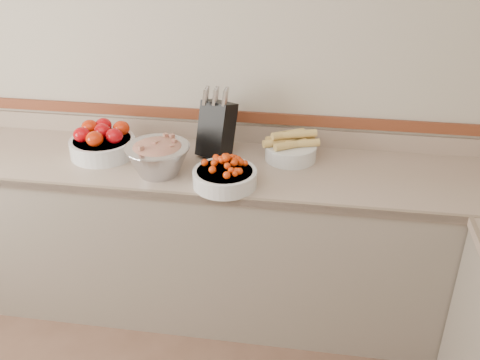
# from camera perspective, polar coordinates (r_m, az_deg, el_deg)

# --- Properties ---
(back_wall) EXTENTS (4.00, 0.00, 4.00)m
(back_wall) POSITION_cam_1_polar(r_m,az_deg,el_deg) (2.93, -4.90, 11.68)
(back_wall) COLOR #BDB19C
(back_wall) RESTS_ON ground_plane
(counter_back) EXTENTS (4.00, 0.65, 1.08)m
(counter_back) POSITION_cam_1_polar(r_m,az_deg,el_deg) (3.01, -5.66, -5.77)
(counter_back) COLOR gray
(counter_back) RESTS_ON ground_plane
(knife_block) EXTENTS (0.22, 0.24, 0.38)m
(knife_block) POSITION_cam_1_polar(r_m,az_deg,el_deg) (2.80, -2.53, 5.58)
(knife_block) COLOR black
(knife_block) RESTS_ON counter_back
(tomato_bowl) EXTENTS (0.35, 0.35, 0.17)m
(tomato_bowl) POSITION_cam_1_polar(r_m,az_deg,el_deg) (2.92, -14.47, 3.92)
(tomato_bowl) COLOR silver
(tomato_bowl) RESTS_ON counter_back
(cherry_tomato_bowl) EXTENTS (0.31, 0.31, 0.17)m
(cherry_tomato_bowl) POSITION_cam_1_polar(r_m,az_deg,el_deg) (2.53, -1.64, 0.53)
(cherry_tomato_bowl) COLOR silver
(cherry_tomato_bowl) RESTS_ON counter_back
(corn_bowl) EXTENTS (0.30, 0.27, 0.16)m
(corn_bowl) POSITION_cam_1_polar(r_m,az_deg,el_deg) (2.80, 5.45, 3.40)
(corn_bowl) COLOR silver
(corn_bowl) RESTS_ON counter_back
(rhubarb_bowl) EXTENTS (0.32, 0.32, 0.18)m
(rhubarb_bowl) POSITION_cam_1_polar(r_m,az_deg,el_deg) (2.65, -8.75, 2.50)
(rhubarb_bowl) COLOR #B2B2BA
(rhubarb_bowl) RESTS_ON counter_back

